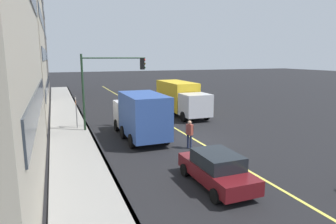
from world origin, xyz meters
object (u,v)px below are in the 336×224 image
object	(u,v)px
car_maroon	(216,169)
pedestrian_with_backpack	(190,132)
truck_yellow	(181,97)
traffic_light_mast	(108,78)
street_sign_post	(76,110)
truck_blue	(141,115)

from	to	relation	value
car_maroon	pedestrian_with_backpack	world-z (taller)	pedestrian_with_backpack
truck_yellow	traffic_light_mast	size ratio (longest dim) A/B	1.41
car_maroon	street_sign_post	world-z (taller)	street_sign_post
pedestrian_with_backpack	street_sign_post	distance (m)	9.74
pedestrian_with_backpack	traffic_light_mast	distance (m)	8.16
truck_blue	traffic_light_mast	distance (m)	4.35
car_maroon	traffic_light_mast	bearing A→B (deg)	12.13
traffic_light_mast	street_sign_post	xyz separation A→B (m)	(0.94, 2.39, -2.45)
pedestrian_with_backpack	street_sign_post	size ratio (longest dim) A/B	0.65
truck_blue	pedestrian_with_backpack	bearing A→B (deg)	-146.36
pedestrian_with_backpack	car_maroon	bearing A→B (deg)	166.97
truck_yellow	truck_blue	world-z (taller)	truck_blue
truck_yellow	pedestrian_with_backpack	xyz separation A→B (m)	(-10.34, 3.95, -0.64)
traffic_light_mast	street_sign_post	size ratio (longest dim) A/B	2.15
car_maroon	traffic_light_mast	world-z (taller)	traffic_light_mast
pedestrian_with_backpack	traffic_light_mast	bearing A→B (deg)	29.80
truck_yellow	truck_blue	bearing A→B (deg)	138.98
truck_blue	street_sign_post	bearing A→B (deg)	43.17
car_maroon	truck_yellow	world-z (taller)	truck_yellow
traffic_light_mast	truck_yellow	bearing A→B (deg)	-64.03
traffic_light_mast	truck_blue	bearing A→B (deg)	-154.34
truck_blue	street_sign_post	world-z (taller)	truck_blue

